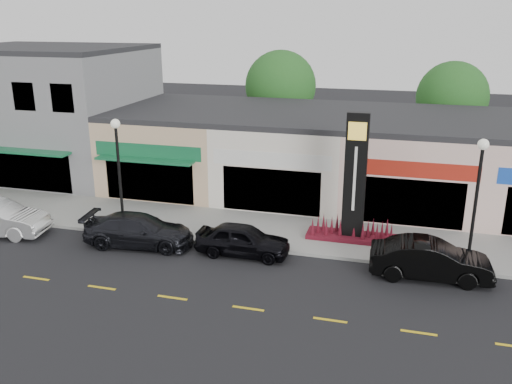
% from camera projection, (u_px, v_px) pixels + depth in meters
% --- Properties ---
extents(ground, '(120.00, 120.00, 0.00)m').
position_uv_depth(ground, '(268.00, 273.00, 22.53)').
color(ground, black).
rests_on(ground, ground).
extents(sidewalk, '(52.00, 4.30, 0.15)m').
position_uv_depth(sidewalk, '(290.00, 232.00, 26.49)').
color(sidewalk, gray).
rests_on(sidewalk, ground).
extents(curb, '(52.00, 0.20, 0.15)m').
position_uv_depth(curb, '(280.00, 251.00, 24.43)').
color(curb, gray).
rests_on(curb, ground).
extents(building_grey_2story, '(12.00, 10.95, 8.30)m').
position_uv_depth(building_grey_2story, '(50.00, 110.00, 36.27)').
color(building_grey_2story, slate).
rests_on(building_grey_2story, ground).
extents(shop_beige, '(7.00, 10.85, 4.80)m').
position_uv_depth(shop_beige, '(183.00, 144.00, 34.42)').
color(shop_beige, tan).
rests_on(shop_beige, ground).
extents(shop_cream, '(7.00, 10.01, 4.80)m').
position_uv_depth(shop_cream, '(291.00, 151.00, 32.67)').
color(shop_cream, beige).
rests_on(shop_cream, ground).
extents(shop_pink_w, '(7.00, 10.01, 4.80)m').
position_uv_depth(shop_pink_w, '(411.00, 159.00, 30.91)').
color(shop_pink_w, beige).
rests_on(shop_pink_w, ground).
extents(tree_rear_west, '(5.20, 5.20, 7.83)m').
position_uv_depth(tree_rear_west, '(281.00, 86.00, 39.77)').
color(tree_rear_west, '#382619').
rests_on(tree_rear_west, ground).
extents(tree_rear_mid, '(4.80, 4.80, 7.29)m').
position_uv_depth(tree_rear_mid, '(452.00, 97.00, 36.86)').
color(tree_rear_mid, '#382619').
rests_on(tree_rear_mid, ground).
extents(lamp_west_near, '(0.44, 0.44, 5.47)m').
position_uv_depth(lamp_west_near, '(119.00, 164.00, 25.74)').
color(lamp_west_near, black).
rests_on(lamp_west_near, sidewalk).
extents(lamp_east_near, '(0.44, 0.44, 5.47)m').
position_uv_depth(lamp_east_near, '(477.00, 191.00, 21.72)').
color(lamp_east_near, black).
rests_on(lamp_east_near, sidewalk).
extents(pylon_sign, '(4.20, 1.30, 6.00)m').
position_uv_depth(pylon_sign, '(354.00, 196.00, 24.91)').
color(pylon_sign, '#520E1E').
rests_on(pylon_sign, sidewalk).
extents(car_dark_sedan, '(2.58, 5.27, 1.47)m').
position_uv_depth(car_dark_sedan, '(139.00, 230.00, 25.00)').
color(car_dark_sedan, black).
rests_on(car_dark_sedan, ground).
extents(car_black_sedan, '(1.71, 4.21, 1.43)m').
position_uv_depth(car_black_sedan, '(243.00, 240.00, 24.02)').
color(car_black_sedan, black).
rests_on(car_black_sedan, ground).
extents(car_black_conv, '(1.89, 4.88, 1.58)m').
position_uv_depth(car_black_conv, '(430.00, 260.00, 21.87)').
color(car_black_conv, black).
rests_on(car_black_conv, ground).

